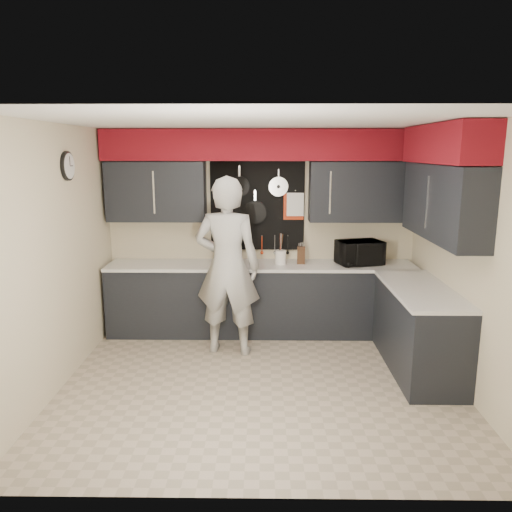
{
  "coord_description": "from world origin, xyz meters",
  "views": [
    {
      "loc": [
        0.02,
        -4.75,
        2.34
      ],
      "look_at": [
        -0.05,
        0.5,
        1.22
      ],
      "focal_mm": 35.0,
      "sensor_mm": 36.0,
      "label": 1
    }
  ],
  "objects_px": {
    "coffee_maker": "(229,252)",
    "person": "(227,267)",
    "knife_block": "(301,255)",
    "microwave": "(359,253)",
    "utensil_crock": "(281,257)"
  },
  "relations": [
    {
      "from": "knife_block",
      "to": "utensil_crock",
      "type": "relative_size",
      "value": 1.22
    },
    {
      "from": "microwave",
      "to": "coffee_maker",
      "type": "height_order",
      "value": "microwave"
    },
    {
      "from": "microwave",
      "to": "coffee_maker",
      "type": "bearing_deg",
      "value": 162.25
    },
    {
      "from": "microwave",
      "to": "utensil_crock",
      "type": "height_order",
      "value": "microwave"
    },
    {
      "from": "knife_block",
      "to": "utensil_crock",
      "type": "distance_m",
      "value": 0.27
    },
    {
      "from": "coffee_maker",
      "to": "person",
      "type": "xyz_separation_m",
      "value": [
        0.02,
        -0.67,
        -0.04
      ]
    },
    {
      "from": "microwave",
      "to": "knife_block",
      "type": "relative_size",
      "value": 2.48
    },
    {
      "from": "knife_block",
      "to": "person",
      "type": "relative_size",
      "value": 0.11
    },
    {
      "from": "coffee_maker",
      "to": "person",
      "type": "relative_size",
      "value": 0.14
    },
    {
      "from": "coffee_maker",
      "to": "person",
      "type": "bearing_deg",
      "value": -100.35
    },
    {
      "from": "microwave",
      "to": "person",
      "type": "xyz_separation_m",
      "value": [
        -1.63,
        -0.63,
        -0.04
      ]
    },
    {
      "from": "knife_block",
      "to": "utensil_crock",
      "type": "height_order",
      "value": "knife_block"
    },
    {
      "from": "microwave",
      "to": "utensil_crock",
      "type": "relative_size",
      "value": 3.03
    },
    {
      "from": "utensil_crock",
      "to": "coffee_maker",
      "type": "relative_size",
      "value": 0.61
    },
    {
      "from": "knife_block",
      "to": "utensil_crock",
      "type": "xyz_separation_m",
      "value": [
        -0.26,
        -0.04,
        -0.02
      ]
    }
  ]
}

